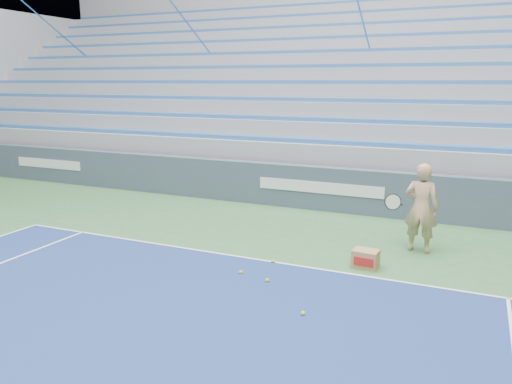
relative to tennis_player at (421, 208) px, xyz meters
The scene contains 8 objects.
sponsor_barrier 3.51m from the tennis_player, 138.66° to the left, with size 30.00×0.32×1.10m.
bleachers 8.58m from the tennis_player, 108.13° to the left, with size 31.00×9.15×7.30m.
tennis_player is the anchor object (origin of this frame).
ball_box 1.63m from the tennis_player, 120.37° to the right, with size 0.46×0.37×0.32m.
tennis_ball_0 3.39m from the tennis_player, 128.79° to the right, with size 0.07×0.07×0.07m, color #AFD92C.
tennis_ball_1 3.65m from the tennis_player, 136.97° to the right, with size 0.07×0.07×0.07m, color #AFD92C.
tennis_ball_2 3.73m from the tennis_player, 108.48° to the right, with size 0.07×0.07×0.07m, color #AFD92C.
tennis_ball_3 2.99m from the tennis_player, 143.20° to the right, with size 0.07×0.07×0.07m, color #AFD92C.
Camera 1 is at (3.47, 4.01, 3.20)m, focal length 35.00 mm.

